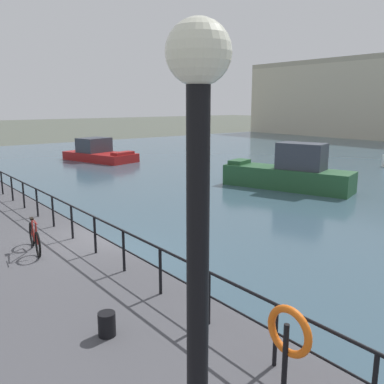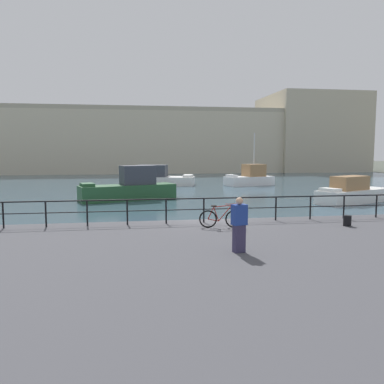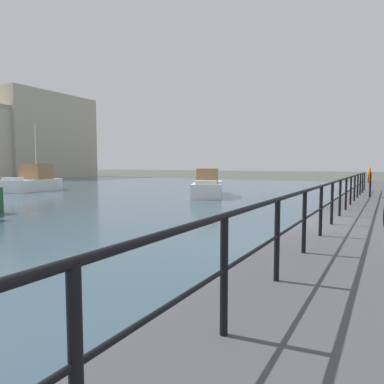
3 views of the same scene
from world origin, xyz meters
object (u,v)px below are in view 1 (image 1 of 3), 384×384
Objects in this scene: moored_small_launch at (99,153)px; life_ring_stand at (289,335)px; mooring_bollard at (107,324)px; quay_lamp_post at (198,333)px; parked_bicycle at (35,238)px; moored_blue_motorboat at (290,173)px.

life_ring_stand reaches higher than moored_small_launch.
moored_small_launch is at bearing 154.58° from mooring_bollard.
mooring_bollard is 5.71m from quay_lamp_post.
parked_bicycle is 3.99× the size of mooring_bollard.
quay_lamp_post is (1.70, -3.00, 1.92)m from life_ring_stand.
moored_small_launch is 35.03m from quay_lamp_post.
moored_blue_motorboat is at bearing -5.26° from moored_small_launch.
quay_lamp_post reaches higher than moored_small_launch.
parked_bicycle is 10.51m from quay_lamp_post.
parked_bicycle is at bearing 85.61° from moored_blue_motorboat.
mooring_bollard is 3.39m from life_ring_stand.
life_ring_stand is (30.03, -11.55, 1.06)m from moored_small_launch.
quay_lamp_post is at bearing -60.50° from life_ring_stand.
moored_blue_motorboat is 18.38m from moored_small_launch.
moored_blue_motorboat is at bearing 128.84° from life_ring_stand.
parked_bicycle is at bearing 167.92° from quay_lamp_post.
life_ring_stand is at bearing 111.35° from moored_blue_motorboat.
moored_small_launch reaches higher than parked_bicycle.
mooring_bollard is at bearing -40.95° from moored_small_launch.
parked_bicycle is 0.39× the size of quay_lamp_post.
life_ring_stand is at bearing 119.50° from quay_lamp_post.
quay_lamp_post is (4.74, -1.72, 2.68)m from mooring_bollard.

